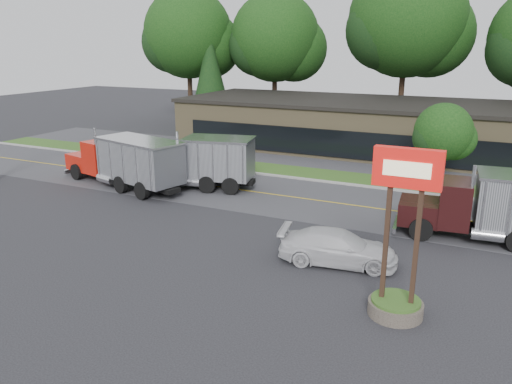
# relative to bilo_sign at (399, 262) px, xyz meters

# --- Properties ---
(ground) EXTENTS (140.00, 140.00, 0.00)m
(ground) POSITION_rel_bilo_sign_xyz_m (-10.50, 2.50, -2.02)
(ground) COLOR #37373C
(ground) RESTS_ON ground
(road) EXTENTS (60.00, 8.00, 0.02)m
(road) POSITION_rel_bilo_sign_xyz_m (-10.50, 11.50, -2.02)
(road) COLOR #4A4A4F
(road) RESTS_ON ground
(center_line) EXTENTS (60.00, 0.12, 0.01)m
(center_line) POSITION_rel_bilo_sign_xyz_m (-10.50, 11.50, -2.02)
(center_line) COLOR gold
(center_line) RESTS_ON ground
(curb) EXTENTS (60.00, 0.30, 0.12)m
(curb) POSITION_rel_bilo_sign_xyz_m (-10.50, 15.70, -2.02)
(curb) COLOR #9E9E99
(curb) RESTS_ON ground
(grass_verge) EXTENTS (60.00, 3.40, 0.03)m
(grass_verge) POSITION_rel_bilo_sign_xyz_m (-10.50, 17.50, -2.02)
(grass_verge) COLOR #254E1A
(grass_verge) RESTS_ON ground
(far_parking) EXTENTS (60.00, 7.00, 0.02)m
(far_parking) POSITION_rel_bilo_sign_xyz_m (-10.50, 22.50, -2.02)
(far_parking) COLOR #4A4A4F
(far_parking) RESTS_ON ground
(strip_mall) EXTENTS (32.00, 12.00, 4.00)m
(strip_mall) POSITION_rel_bilo_sign_xyz_m (-8.50, 28.50, -0.02)
(strip_mall) COLOR #877653
(strip_mall) RESTS_ON ground
(bilo_sign) EXTENTS (2.20, 1.90, 5.95)m
(bilo_sign) POSITION_rel_bilo_sign_xyz_m (0.00, 0.00, 0.00)
(bilo_sign) COLOR #6B6054
(bilo_sign) RESTS_ON ground
(tree_far_a) EXTENTS (10.75, 10.11, 15.33)m
(tree_far_a) POSITION_rel_bilo_sign_xyz_m (-30.34, 34.63, 7.76)
(tree_far_a) COLOR #382619
(tree_far_a) RESTS_ON ground
(tree_far_b) EXTENTS (10.30, 9.69, 14.69)m
(tree_far_b) POSITION_rel_bilo_sign_xyz_m (-20.34, 36.62, 7.35)
(tree_far_b) COLOR #382619
(tree_far_b) RESTS_ON ground
(tree_far_c) EXTENTS (12.03, 11.32, 17.16)m
(tree_far_c) POSITION_rel_bilo_sign_xyz_m (-6.32, 36.64, 8.93)
(tree_far_c) COLOR #382619
(tree_far_c) RESTS_ON ground
(evergreen_left) EXTENTS (4.73, 4.73, 10.74)m
(evergreen_left) POSITION_rel_bilo_sign_xyz_m (-26.50, 32.50, 3.88)
(evergreen_left) COLOR #382619
(evergreen_left) RESTS_ON ground
(tree_verge) EXTENTS (3.92, 3.69, 5.59)m
(tree_verge) POSITION_rel_bilo_sign_xyz_m (-0.44, 17.55, 1.53)
(tree_verge) COLOR #382619
(tree_verge) RESTS_ON ground
(dump_truck_red) EXTENTS (10.45, 4.91, 3.36)m
(dump_truck_red) POSITION_rel_bilo_sign_xyz_m (-19.03, 8.93, -0.21)
(dump_truck_red) COLOR black
(dump_truck_red) RESTS_ON ground
(dump_truck_blue) EXTENTS (7.75, 4.10, 3.36)m
(dump_truck_blue) POSITION_rel_bilo_sign_xyz_m (-14.43, 10.99, -0.22)
(dump_truck_blue) COLOR black
(dump_truck_blue) RESTS_ON ground
(dump_truck_maroon) EXTENTS (8.68, 3.37, 3.36)m
(dump_truck_maroon) POSITION_rel_bilo_sign_xyz_m (3.26, 9.02, -0.22)
(dump_truck_maroon) COLOR black
(dump_truck_maroon) RESTS_ON ground
(rally_car) EXTENTS (5.35, 2.91, 1.47)m
(rally_car) POSITION_rel_bilo_sign_xyz_m (-3.08, 3.30, -1.29)
(rally_car) COLOR silver
(rally_car) RESTS_ON ground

